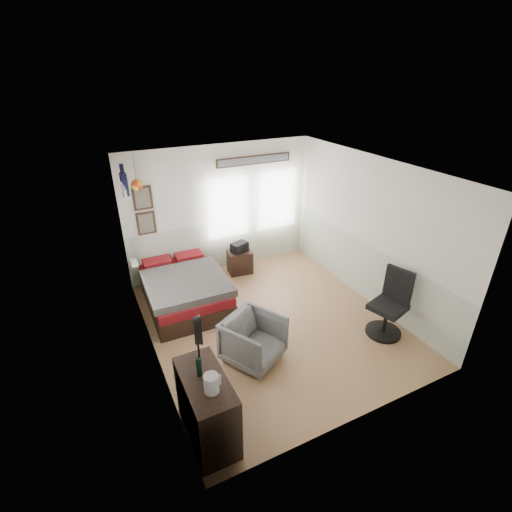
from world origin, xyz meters
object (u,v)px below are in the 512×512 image
at_px(dresser, 207,407).
at_px(task_chair, 389,309).
at_px(bed, 185,289).
at_px(nightstand, 240,262).
at_px(armchair, 254,340).

xyz_separation_m(dresser, task_chair, (3.36, 0.53, 0.02)).
height_order(bed, nightstand, bed).
distance_m(dresser, nightstand, 4.04).
height_order(dresser, task_chair, task_chair).
bearing_deg(dresser, task_chair, 9.04).
bearing_deg(dresser, nightstand, 60.55).
xyz_separation_m(bed, task_chair, (2.79, -2.32, 0.17)).
distance_m(bed, dresser, 2.92).
height_order(nightstand, task_chair, task_chair).
bearing_deg(task_chair, armchair, 153.48).
bearing_deg(dresser, armchair, 41.32).
bearing_deg(task_chair, dresser, 172.48).
relative_size(bed, dresser, 1.98).
xyz_separation_m(nightstand, task_chair, (1.37, -2.98, 0.23)).
distance_m(dresser, armchair, 1.42).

